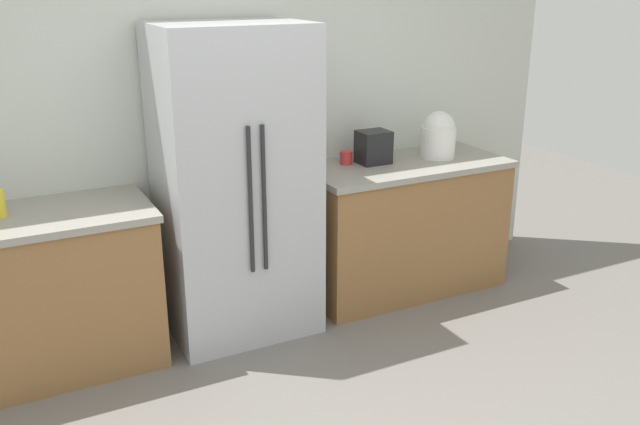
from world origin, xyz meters
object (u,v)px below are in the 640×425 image
object	(u,v)px
toaster	(373,147)
cup_a	(346,158)
rice_cooker	(438,135)
refrigerator	(235,184)

from	to	relation	value
toaster	cup_a	size ratio (longest dim) A/B	2.58
rice_cooker	cup_a	xyz separation A→B (m)	(-0.64, 0.13, -0.11)
cup_a	rice_cooker	bearing A→B (deg)	-11.55
rice_cooker	cup_a	world-z (taller)	rice_cooker
refrigerator	cup_a	world-z (taller)	refrigerator
toaster	rice_cooker	size ratio (longest dim) A/B	0.68
refrigerator	rice_cooker	xyz separation A→B (m)	(1.47, 0.04, 0.13)
cup_a	toaster	bearing A→B (deg)	-20.25
refrigerator	toaster	bearing A→B (deg)	5.89
toaster	cup_a	bearing A→B (deg)	159.75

